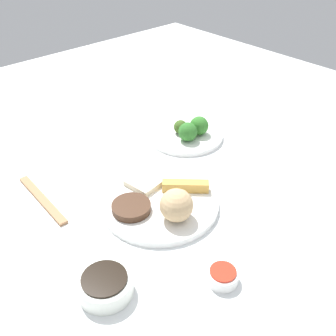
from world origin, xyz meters
name	(u,v)px	position (x,y,z in m)	size (l,w,h in m)	color
tabletop	(155,205)	(0.00, 0.00, 0.01)	(2.20, 2.20, 0.02)	silver
main_plate	(160,203)	(0.00, 0.02, 0.03)	(0.28, 0.28, 0.02)	white
rice_scoop	(176,205)	(0.01, 0.09, 0.07)	(0.07, 0.07, 0.07)	tan
spring_roll	(185,186)	(-0.07, 0.03, 0.05)	(0.11, 0.02, 0.03)	gold
crab_rangoon_wonton	(145,182)	(-0.01, -0.05, 0.04)	(0.08, 0.08, 0.01)	beige
stir_fry_heap	(132,208)	(0.07, 0.00, 0.04)	(0.09, 0.09, 0.02)	#432919
broccoli_plate	(185,135)	(-0.27, -0.17, 0.03)	(0.22, 0.22, 0.01)	white
broccoli_floret_0	(181,127)	(-0.26, -0.18, 0.05)	(0.04, 0.04, 0.04)	#3B5A20
broccoli_floret_1	(199,126)	(-0.29, -0.14, 0.06)	(0.06, 0.06, 0.06)	#307227
broccoli_floret_2	(188,132)	(-0.24, -0.14, 0.06)	(0.06, 0.06, 0.06)	#2E6E28
soy_sauce_bowl	(105,286)	(0.24, 0.14, 0.04)	(0.10, 0.10, 0.04)	white
soy_sauce_bowl_liquid	(104,278)	(0.24, 0.14, 0.06)	(0.09, 0.09, 0.00)	black
sauce_ramekin_sweet_and_sour	(222,276)	(0.06, 0.26, 0.03)	(0.06, 0.06, 0.02)	white
sauce_ramekin_sweet_and_sour_liquid	(223,272)	(0.06, 0.26, 0.05)	(0.05, 0.05, 0.00)	red
chopsticks_pair	(42,199)	(0.20, -0.19, 0.02)	(0.22, 0.02, 0.01)	#A7764D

